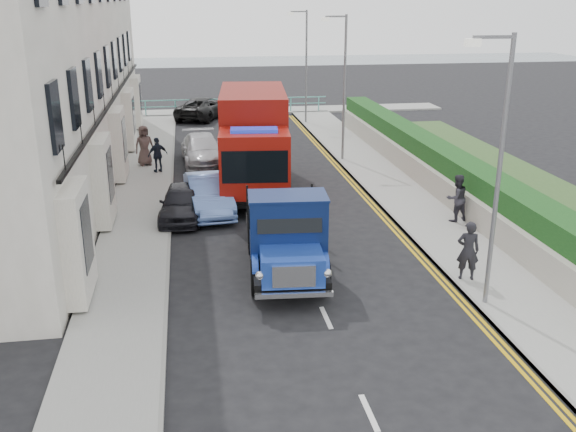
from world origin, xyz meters
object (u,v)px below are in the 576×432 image
(lamp_near, at_px, (496,159))
(pedestrian_east_near, at_px, (468,250))
(lamp_mid, at_px, (342,80))
(parked_car_front, at_px, (182,202))
(red_lorry, at_px, (254,139))
(lamp_far, at_px, (304,60))
(bedford_lorry, at_px, (287,241))

(lamp_near, relative_size, pedestrian_east_near, 4.03)
(lamp_mid, height_order, parked_car_front, lamp_mid)
(pedestrian_east_near, bearing_deg, red_lorry, -48.90)
(lamp_near, distance_m, lamp_far, 26.00)
(lamp_far, height_order, parked_car_front, lamp_far)
(lamp_far, height_order, red_lorry, lamp_far)
(lamp_far, xyz_separation_m, parked_car_front, (-7.78, -17.59, -3.36))
(lamp_near, height_order, lamp_far, same)
(lamp_far, relative_size, pedestrian_east_near, 4.03)
(bedford_lorry, height_order, red_lorry, red_lorry)
(lamp_near, height_order, red_lorry, lamp_near)
(lamp_far, xyz_separation_m, pedestrian_east_near, (0.22, -24.53, -3.01))
(lamp_mid, relative_size, parked_car_front, 1.88)
(parked_car_front, bearing_deg, lamp_near, -41.56)
(lamp_near, xyz_separation_m, red_lorry, (-4.74, 11.80, -1.83))
(lamp_near, height_order, lamp_mid, same)
(lamp_mid, distance_m, bedford_lorry, 14.62)
(parked_car_front, bearing_deg, pedestrian_east_near, -35.24)
(lamp_near, bearing_deg, pedestrian_east_near, 81.41)
(parked_car_front, bearing_deg, lamp_far, 71.82)
(red_lorry, distance_m, parked_car_front, 4.81)
(bedford_lorry, bearing_deg, red_lorry, 93.99)
(lamp_mid, relative_size, pedestrian_east_near, 4.03)
(lamp_mid, distance_m, red_lorry, 6.59)
(bedford_lorry, bearing_deg, lamp_mid, 74.79)
(lamp_near, xyz_separation_m, lamp_mid, (0.00, 16.00, 0.00))
(pedestrian_east_near, bearing_deg, lamp_mid, -73.70)
(lamp_far, bearing_deg, pedestrian_east_near, -89.48)
(red_lorry, bearing_deg, parked_car_front, -126.31)
(red_lorry, bearing_deg, lamp_mid, 46.99)
(parked_car_front, bearing_deg, red_lorry, 53.88)
(lamp_near, distance_m, red_lorry, 12.85)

